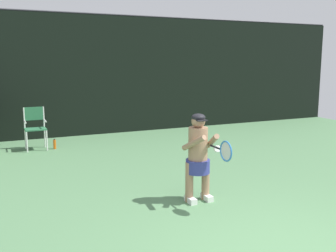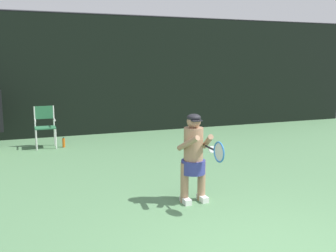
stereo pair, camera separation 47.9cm
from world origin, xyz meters
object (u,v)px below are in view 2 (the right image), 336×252
at_px(umpire_chair, 45,124).
at_px(water_bottle, 64,143).
at_px(tennis_racket, 218,152).
at_px(tennis_player, 194,155).

xyz_separation_m(umpire_chair, water_bottle, (0.44, -0.17, -0.50)).
bearing_deg(tennis_racket, water_bottle, 101.32).
xyz_separation_m(umpire_chair, tennis_player, (1.99, -5.02, 0.15)).
bearing_deg(umpire_chair, tennis_racket, -69.36).
distance_m(water_bottle, tennis_racket, 5.75).
bearing_deg(water_bottle, tennis_player, -72.29).
height_order(tennis_player, tennis_racket, tennis_player).
bearing_deg(tennis_racket, tennis_player, 96.14).
relative_size(umpire_chair, tennis_player, 0.75).
relative_size(water_bottle, tennis_player, 0.18).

